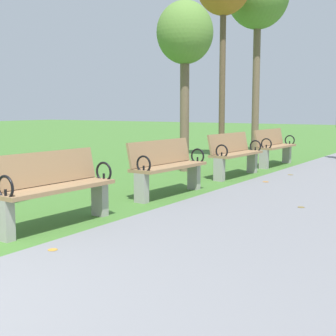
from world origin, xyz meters
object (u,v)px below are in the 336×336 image
Objects in this scene: park_bench_5 at (274,146)px; park_bench_4 at (235,153)px; tree_3 at (185,36)px; park_bench_2 at (54,187)px; park_bench_3 at (167,166)px.

park_bench_4 is at bearing -90.00° from park_bench_5.
park_bench_2 is at bearing -75.79° from tree_3.
park_bench_4 is at bearing -8.23° from tree_3.
park_bench_4 is 1.00× the size of park_bench_5.
tree_3 is (-1.33, 0.19, 2.50)m from park_bench_4.
tree_3 is at bearing 104.21° from park_bench_2.
tree_3 is (-1.33, -2.09, 2.50)m from park_bench_5.
park_bench_2 is 2.49m from park_bench_3.
tree_3 is at bearing 171.77° from park_bench_4.
park_bench_2 is 1.00× the size of park_bench_3.
park_bench_2 is 1.00× the size of park_bench_5.
park_bench_2 and park_bench_5 have the same top height.
park_bench_3 is (0.00, 2.49, 0.00)m from park_bench_2.
park_bench_4 is at bearing 90.00° from park_bench_3.
tree_3 is (-1.33, 2.77, 2.50)m from park_bench_3.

